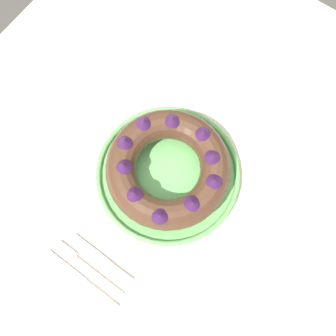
{
  "coord_description": "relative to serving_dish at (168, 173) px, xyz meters",
  "views": [
    {
      "loc": [
        -0.22,
        -0.15,
        1.63
      ],
      "look_at": [
        -0.02,
        -0.01,
        0.82
      ],
      "focal_mm": 42.0,
      "sensor_mm": 36.0,
      "label": 1
    }
  ],
  "objects": [
    {
      "name": "serving_dish",
      "position": [
        0.0,
        0.0,
        0.0
      ],
      "size": [
        0.33,
        0.33,
        0.02
      ],
      "color": "#6BB760",
      "rests_on": "dining_table"
    },
    {
      "name": "bundt_cake",
      "position": [
        0.0,
        0.0,
        0.04
      ],
      "size": [
        0.27,
        0.27,
        0.08
      ],
      "color": "#4C2D1E",
      "rests_on": "serving_dish"
    },
    {
      "name": "cake_knife",
      "position": [
        -0.24,
        -0.01,
        -0.01
      ],
      "size": [
        0.02,
        0.16,
        0.01
      ],
      "rotation": [
        0.0,
        0.0,
        -0.02
      ],
      "color": "white",
      "rests_on": "dining_table"
    },
    {
      "name": "dining_table",
      "position": [
        0.02,
        0.01,
        -0.11
      ],
      "size": [
        1.19,
        1.12,
        0.77
      ],
      "color": "beige",
      "rests_on": "ground_plane"
    },
    {
      "name": "serving_knife",
      "position": [
        -0.3,
        -0.0,
        -0.01
      ],
      "size": [
        0.02,
        0.19,
        0.01
      ],
      "rotation": [
        0.0,
        0.0,
        0.04
      ],
      "color": "white",
      "rests_on": "dining_table"
    },
    {
      "name": "ground_plane",
      "position": [
        0.02,
        0.01,
        -0.78
      ],
      "size": [
        8.0,
        8.0,
        0.0
      ],
      "primitive_type": "plane",
      "color": "#4C4742"
    },
    {
      "name": "fork",
      "position": [
        -0.27,
        0.03,
        -0.01
      ],
      "size": [
        0.02,
        0.18,
        0.01
      ],
      "rotation": [
        0.0,
        0.0,
        -0.06
      ],
      "color": "white",
      "rests_on": "dining_table"
    }
  ]
}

